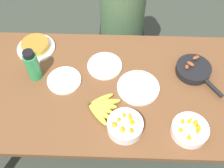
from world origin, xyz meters
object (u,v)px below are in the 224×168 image
at_px(fruit_bowl_mango, 190,130).
at_px(water_bottle, 32,65).
at_px(skillet, 194,70).
at_px(person_figure, 122,32).
at_px(banana_bunch, 101,107).
at_px(empty_plate_far_right, 64,80).
at_px(empty_plate_far_left, 105,66).
at_px(frittata_plate_center, 36,46).
at_px(empty_plate_near_front, 138,88).
at_px(fruit_bowl_citrus, 125,126).

height_order(fruit_bowl_mango, water_bottle, water_bottle).
xyz_separation_m(fruit_bowl_mango, water_bottle, (-0.91, 0.36, 0.07)).
distance_m(skillet, person_figure, 0.80).
relative_size(banana_bunch, empty_plate_far_right, 1.12).
xyz_separation_m(banana_bunch, empty_plate_far_left, (0.01, 0.32, -0.01)).
height_order(frittata_plate_center, water_bottle, water_bottle).
height_order(skillet, fruit_bowl_mango, fruit_bowl_mango).
height_order(empty_plate_near_front, empty_plate_far_left, same).
height_order(empty_plate_far_right, person_figure, person_figure).
bearing_deg(empty_plate_near_front, empty_plate_far_right, 175.10).
bearing_deg(skillet, banana_bunch, -97.50).
relative_size(skillet, person_figure, 0.27).
xyz_separation_m(banana_bunch, water_bottle, (-0.42, 0.23, 0.09)).
height_order(empty_plate_far_left, empty_plate_far_right, same).
xyz_separation_m(frittata_plate_center, fruit_bowl_mango, (0.96, -0.59, 0.01)).
bearing_deg(fruit_bowl_mango, empty_plate_far_right, 155.98).
bearing_deg(water_bottle, banana_bunch, -28.09).
distance_m(empty_plate_near_front, empty_plate_far_right, 0.46).
height_order(frittata_plate_center, fruit_bowl_mango, fruit_bowl_mango).
bearing_deg(skillet, fruit_bowl_citrus, -80.48).
relative_size(frittata_plate_center, fruit_bowl_mango, 1.26).
relative_size(banana_bunch, person_figure, 0.20).
bearing_deg(empty_plate_near_front, water_bottle, 173.46).
height_order(banana_bunch, empty_plate_far_left, banana_bunch).
xyz_separation_m(empty_plate_near_front, fruit_bowl_mango, (0.27, -0.29, 0.03)).
distance_m(skillet, empty_plate_far_right, 0.81).
bearing_deg(fruit_bowl_citrus, empty_plate_far_right, 140.02).
relative_size(skillet, fruit_bowl_mango, 1.60).
distance_m(empty_plate_near_front, person_figure, 0.78).
bearing_deg(banana_bunch, frittata_plate_center, 135.63).
bearing_deg(person_figure, skillet, -52.98).
bearing_deg(frittata_plate_center, water_bottle, -79.62).
xyz_separation_m(empty_plate_near_front, empty_plate_far_right, (-0.46, 0.04, 0.00)).
distance_m(frittata_plate_center, water_bottle, 0.25).
relative_size(empty_plate_far_right, water_bottle, 0.95).
bearing_deg(fruit_bowl_citrus, empty_plate_near_front, 73.84).
bearing_deg(empty_plate_far_right, water_bottle, 169.41).
relative_size(empty_plate_near_front, water_bottle, 1.16).
distance_m(empty_plate_near_front, empty_plate_far_left, 0.27).
relative_size(empty_plate_near_front, person_figure, 0.21).
height_order(empty_plate_near_front, water_bottle, water_bottle).
bearing_deg(empty_plate_far_left, skillet, -3.07).
bearing_deg(fruit_bowl_mango, empty_plate_far_left, 137.09).
relative_size(banana_bunch, water_bottle, 1.07).
height_order(empty_plate_far_right, fruit_bowl_mango, fruit_bowl_mango).
bearing_deg(empty_plate_far_left, banana_bunch, -91.15).
bearing_deg(empty_plate_far_left, person_figure, 79.24).
bearing_deg(empty_plate_far_right, banana_bunch, -38.64).
bearing_deg(fruit_bowl_mango, water_bottle, 158.51).
xyz_separation_m(skillet, water_bottle, (-0.99, -0.06, 0.08)).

